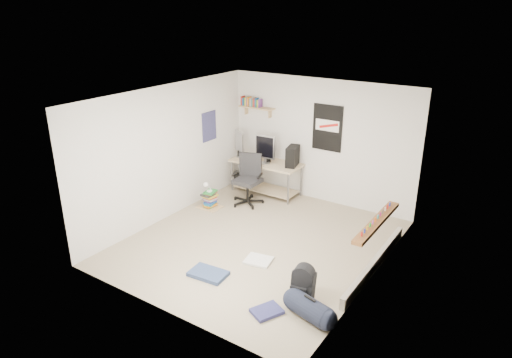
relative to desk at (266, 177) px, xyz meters
The scene contains 26 objects.
floor 2.22m from the desk, 61.07° to the right, with size 4.00×4.50×0.01m, color gray.
ceiling 3.06m from the desk, 61.07° to the right, with size 4.00×4.50×0.01m, color white.
back_wall 1.42m from the desk, 17.93° to the left, with size 4.00×0.01×2.50m, color silver.
left_wall 2.31m from the desk, 116.35° to the right, with size 0.01×4.50×2.50m, color silver.
right_wall 3.72m from the desk, 31.99° to the right, with size 0.01×4.50×2.50m, color silver.
desk is the anchor object (origin of this frame).
monitor_left 0.86m from the desk, behind, with size 0.41×0.10×0.45m, color #9C9CA1.
monitor_right 0.58m from the desk, 69.72° to the right, with size 0.44×0.11×0.49m, color #A2A1A6.
pc_tower 0.80m from the desk, ahead, with size 0.20×0.41×0.43m, color black.
keyboard 0.53m from the desk, behind, with size 0.38×0.13×0.02m, color black.
speaker_left 0.78m from the desk, behind, with size 0.08×0.08×0.16m, color black.
speaker_right 0.43m from the desk, ahead, with size 0.10×0.10×0.20m, color black.
office_chair 0.69m from the desk, 91.56° to the right, with size 0.67×0.67×1.02m, color #232326.
wall_shelf 1.49m from the desk, 149.94° to the left, with size 0.80×0.22×0.24m, color tan.
poster_back_wall 1.72m from the desk, 14.72° to the left, with size 0.62×0.03×0.92m, color black.
poster_left_wall 1.63m from the desk, 142.46° to the right, with size 0.02×0.42×0.60m, color navy.
window 3.58m from the desk, 28.20° to the right, with size 0.10×1.50×1.26m, color brown.
baseboard_heater 3.43m from the desk, 28.16° to the right, with size 0.08×2.50×0.18m, color #B7B2A8.
backpack 3.80m from the desk, 49.85° to the right, with size 0.31×0.25×0.41m, color black.
duffel_bag 4.24m from the desk, 49.96° to the right, with size 0.29×0.29×0.57m, color black.
tshirt 2.83m from the desk, 60.00° to the right, with size 0.41×0.35×0.04m, color silver.
jeans_a 3.36m from the desk, 72.69° to the right, with size 0.56×0.36×0.06m, color navy.
jeans_b 4.11m from the desk, 57.43° to the right, with size 0.39×0.29×0.05m, color navy.
book_stack 1.38m from the desk, 113.42° to the right, with size 0.47×0.38×0.32m, color brown.
desk_lamp 1.37m from the desk, 112.32° to the right, with size 0.11×0.19×0.19m, color white.
subwoofer 0.73m from the desk, behind, with size 0.25×0.25×0.28m, color black.
Camera 1 is at (3.79, -5.78, 3.83)m, focal length 32.00 mm.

